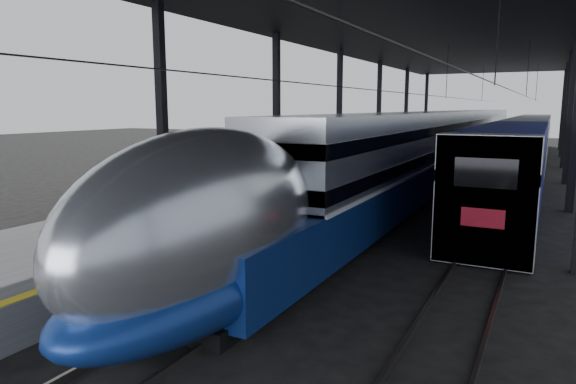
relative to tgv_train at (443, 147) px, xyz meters
The scene contains 8 objects.
ground 24.98m from the tgv_train, 94.61° to the right, with size 160.00×160.00×0.00m, color black.
platform 7.48m from the tgv_train, 138.83° to the right, with size 6.00×80.00×1.00m, color #4C4C4F.
yellow_strip 5.63m from the tgv_train, 119.31° to the right, with size 0.30×80.00×0.01m, color gold.
rails 5.79m from the tgv_train, 62.54° to the right, with size 6.52×80.00×0.16m.
canopy 8.49m from the tgv_train, 91.18° to the right, with size 18.00×75.00×9.47m.
tgv_train is the anchor object (origin of this frame).
second_train 8.23m from the tgv_train, 52.60° to the left, with size 2.91×56.05×4.01m.
child 27.78m from the tgv_train, 98.04° to the right, with size 0.33×0.22×0.91m, color #452517.
Camera 1 is at (8.61, -11.72, 4.79)m, focal length 32.00 mm.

